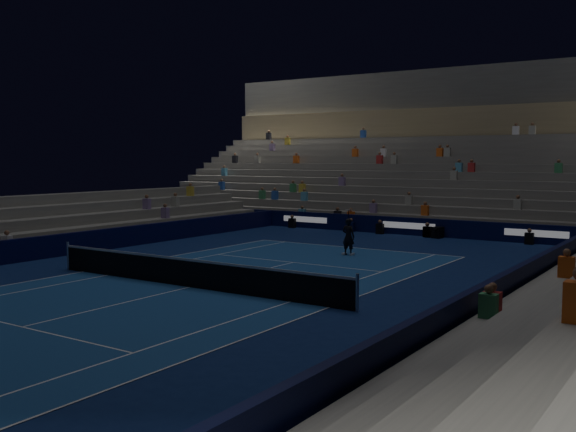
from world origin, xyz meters
The scene contains 9 objects.
ground centered at (0.00, 0.00, 0.00)m, with size 90.00×90.00×0.00m, color #0C1D4C.
court_surface centered at (0.00, 0.00, 0.01)m, with size 10.97×23.77×0.01m, color navy.
sponsor_barrier_far centered at (0.00, 18.50, 0.50)m, with size 44.00×0.25×1.00m, color black.
sponsor_barrier_east centered at (9.70, 0.00, 0.50)m, with size 0.25×37.00×1.00m, color black.
sponsor_barrier_west centered at (-9.70, 0.00, 0.50)m, with size 0.25×37.00×1.00m, color black.
grandstand_main centered at (0.00, 27.90, 3.38)m, with size 44.00×15.20×11.20m.
tennis_net centered at (0.00, 0.00, 0.50)m, with size 12.90×0.10×1.10m.
tennis_player centered at (0.88, 9.59, 0.84)m, with size 0.61×0.40×1.69m, color black.
broadcast_camera centered at (1.89, 17.97, 0.32)m, with size 0.56×0.97×0.62m.
Camera 1 is at (15.04, -16.45, 4.36)m, focal length 41.02 mm.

